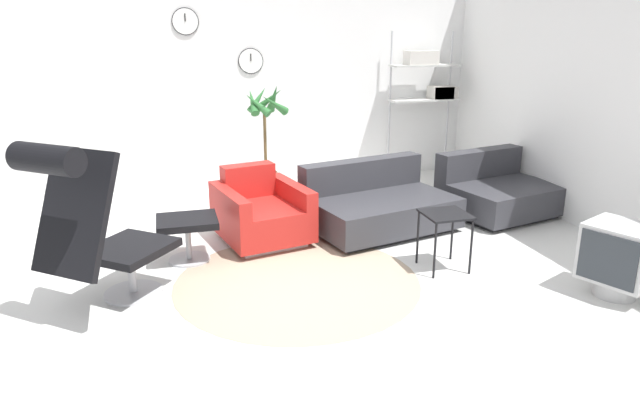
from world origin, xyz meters
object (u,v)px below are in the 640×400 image
Objects in this scene: couch_second at (497,193)px; side_table at (445,221)px; shelf_unit at (431,81)px; ottoman at (187,228)px; potted_plant at (265,143)px; lounge_chair at (91,218)px; crt_television at (619,257)px; armchair_red at (261,214)px; couch_low at (377,206)px.

couch_second is 1.78m from side_table.
shelf_unit is (1.26, 2.97, 0.87)m from side_table.
ottoman is 1.04× the size of side_table.
ottoman is 0.38× the size of potted_plant.
crt_television is at bearing 27.70° from lounge_chair.
armchair_red is 1.20m from couch_low.
couch_second is at bearing 8.13° from ottoman.
armchair_red is at bearing 79.44° from lounge_chair.
armchair_red is at bearing -10.67° from couch_second.
lounge_chair reaches higher than side_table.
ottoman is at bearing -5.40° from couch_second.
ottoman is at bearing -118.46° from potted_plant.
lounge_chair is at bearing -142.64° from shelf_unit.
ottoman is at bearing -2.75° from couch_low.
armchair_red is 3.07m from crt_television.
couch_low is at bearing -60.83° from potted_plant.
lounge_chair reaches higher than armchair_red.
lounge_chair is at bearing 54.40° from crt_television.
crt_television is 0.45× the size of potted_plant.
shelf_unit is (3.99, 3.04, 0.58)m from lounge_chair.
potted_plant is (1.03, 1.91, 0.34)m from ottoman.
armchair_red reaches higher than couch_low.
armchair_red reaches higher than ottoman.
side_table is 3.34m from shelf_unit.
couch_low is 1.82m from potted_plant.
potted_plant is at bearing -172.10° from shelf_unit.
side_table is at bearing -68.66° from potted_plant.
armchair_red is 1.76m from side_table.
ottoman is 0.78m from armchair_red.
shelf_unit is at bearing -156.91° from armchair_red.
potted_plant reaches higher than ottoman.
ottoman is at bearing 38.92° from crt_television.
potted_plant is (-2.31, 1.43, 0.41)m from couch_second.
lounge_chair is 5.05m from shelf_unit.
potted_plant is (-0.86, 1.55, 0.41)m from couch_low.
lounge_chair is 2.50× the size of ottoman.
side_table is (0.17, -1.11, 0.19)m from couch_low.
lounge_chair is at bearing 28.00° from armchair_red.
shelf_unit is (2.63, 1.88, 1.04)m from armchair_red.
couch_low is (2.56, 1.18, -0.49)m from lounge_chair.
armchair_red is at bearing -144.39° from shelf_unit.
side_table is at bearing 85.37° from couch_low.
couch_second is at bearing -89.38° from shelf_unit.
ottoman is 4.13m from shelf_unit.
shelf_unit is (-0.02, 1.75, 1.06)m from couch_second.
armchair_red is (1.36, 1.16, -0.46)m from lounge_chair.
lounge_chair is at bearing 4.37° from couch_second.
ottoman is at bearing 13.77° from armchair_red.
potted_plant is at bearing -114.61° from armchair_red.
side_table is (2.73, 0.07, -0.29)m from lounge_chair.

